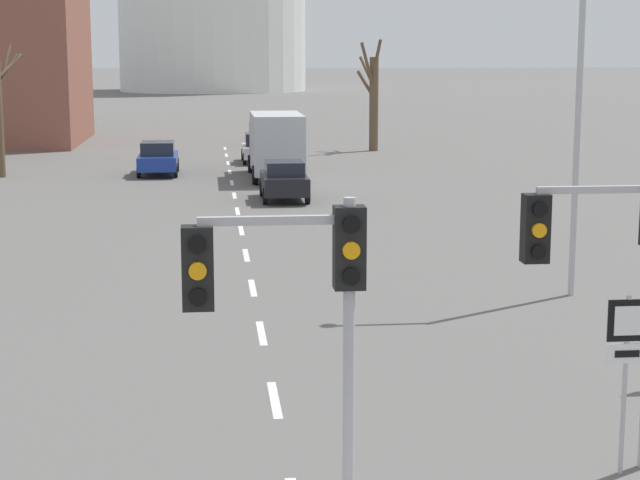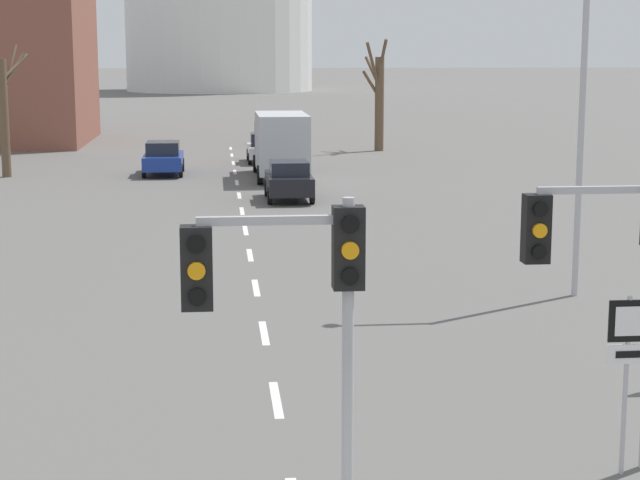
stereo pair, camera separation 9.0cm
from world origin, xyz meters
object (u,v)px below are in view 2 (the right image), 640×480
(traffic_signal_centre_tall, at_px, (294,291))
(sedan_near_right, at_px, (265,148))
(traffic_signal_near_right, at_px, (612,248))
(street_lamp_right, at_px, (563,95))
(delivery_truck, at_px, (281,143))
(route_sign_post, at_px, (627,354))
(sedan_near_left, at_px, (289,180))
(sedan_far_left, at_px, (273,133))
(sedan_mid_centre, at_px, (163,158))

(traffic_signal_centre_tall, height_order, sedan_near_right, traffic_signal_centre_tall)
(traffic_signal_near_right, relative_size, traffic_signal_centre_tall, 1.00)
(traffic_signal_centre_tall, bearing_deg, street_lamp_right, 60.60)
(street_lamp_right, relative_size, sedan_near_right, 2.08)
(traffic_signal_centre_tall, xyz_separation_m, delivery_truck, (2.25, 38.90, -1.58))
(traffic_signal_near_right, bearing_deg, route_sign_post, -41.94)
(traffic_signal_centre_tall, xyz_separation_m, sedan_near_right, (1.85, 46.49, -2.47))
(traffic_signal_near_right, relative_size, delivery_truck, 0.60)
(sedan_near_left, xyz_separation_m, sedan_far_left, (0.85, 26.79, -0.06))
(route_sign_post, height_order, sedan_near_right, route_sign_post)
(traffic_signal_centre_tall, xyz_separation_m, sedan_near_left, (2.11, 31.28, -2.45))
(traffic_signal_centre_tall, bearing_deg, delivery_truck, 86.68)
(traffic_signal_near_right, height_order, sedan_far_left, traffic_signal_near_right)
(traffic_signal_near_right, relative_size, sedan_near_right, 1.13)
(sedan_near_right, xyz_separation_m, sedan_far_left, (1.12, 11.58, -0.04))
(route_sign_post, bearing_deg, traffic_signal_centre_tall, -156.45)
(route_sign_post, distance_m, sedan_near_left, 29.30)
(street_lamp_right, xyz_separation_m, delivery_truck, (-5.23, 25.61, -3.26))
(route_sign_post, xyz_separation_m, sedan_near_right, (-3.01, 44.37, -0.98))
(street_lamp_right, height_order, sedan_far_left, street_lamp_right)
(sedan_near_left, bearing_deg, sedan_far_left, 88.18)
(traffic_signal_centre_tall, bearing_deg, traffic_signal_near_right, 26.51)
(route_sign_post, distance_m, sedan_far_left, 55.99)
(traffic_signal_centre_tall, distance_m, route_sign_post, 5.51)
(traffic_signal_near_right, relative_size, sedan_near_left, 1.12)
(route_sign_post, height_order, delivery_truck, delivery_truck)
(sedan_near_right, relative_size, sedan_far_left, 0.94)
(sedan_near_left, bearing_deg, route_sign_post, -84.62)
(street_lamp_right, xyz_separation_m, sedan_mid_centre, (-10.89, 27.81, -4.12))
(street_lamp_right, relative_size, sedan_near_left, 2.05)
(street_lamp_right, bearing_deg, sedan_mid_centre, 111.39)
(traffic_signal_centre_tall, height_order, delivery_truck, traffic_signal_centre_tall)
(street_lamp_right, height_order, sedan_mid_centre, street_lamp_right)
(traffic_signal_near_right, relative_size, sedan_far_left, 1.06)
(sedan_mid_centre, bearing_deg, sedan_far_left, 69.42)
(street_lamp_right, xyz_separation_m, sedan_near_left, (-5.37, 17.99, -4.13))
(sedan_mid_centre, xyz_separation_m, delivery_truck, (5.66, -2.20, 0.86))
(traffic_signal_near_right, xyz_separation_m, sedan_far_left, (-1.67, 55.75, -2.51))
(street_lamp_right, xyz_separation_m, sedan_far_left, (-4.52, 44.78, -4.19))
(sedan_mid_centre, height_order, delivery_truck, delivery_truck)
(sedan_near_right, distance_m, delivery_truck, 7.65)
(traffic_signal_near_right, height_order, traffic_signal_centre_tall, traffic_signal_centre_tall)
(sedan_near_left, height_order, delivery_truck, delivery_truck)
(street_lamp_right, bearing_deg, route_sign_post, -103.24)
(sedan_mid_centre, bearing_deg, traffic_signal_near_right, -78.28)
(sedan_near_left, xyz_separation_m, sedan_mid_centre, (-5.52, 9.82, 0.01))
(route_sign_post, xyz_separation_m, sedan_mid_centre, (-8.26, 38.98, -0.95))
(route_sign_post, distance_m, delivery_truck, 36.87)
(traffic_signal_centre_tall, height_order, sedan_far_left, traffic_signal_centre_tall)
(route_sign_post, height_order, sedan_far_left, route_sign_post)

